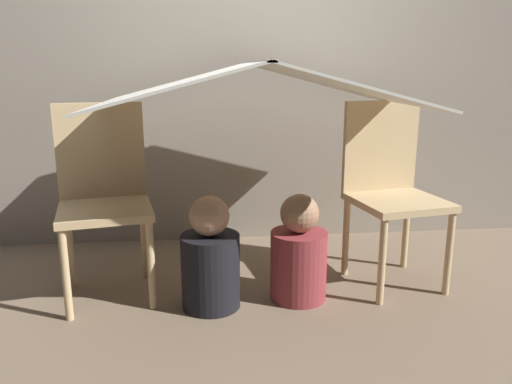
{
  "coord_description": "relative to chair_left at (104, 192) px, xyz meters",
  "views": [
    {
      "loc": [
        -0.26,
        -2.22,
        1.13
      ],
      "look_at": [
        0.0,
        0.18,
        0.53
      ],
      "focal_mm": 35.0,
      "sensor_mm": 36.0,
      "label": 1
    }
  ],
  "objects": [
    {
      "name": "chair_left",
      "position": [
        0.0,
        0.0,
        0.0
      ],
      "size": [
        0.51,
        0.51,
        0.96
      ],
      "rotation": [
        0.0,
        0.0,
        0.2
      ],
      "color": "#D1B27F",
      "rests_on": "ground_plane"
    },
    {
      "name": "chair_right",
      "position": [
        1.48,
        0.0,
        0.0
      ],
      "size": [
        0.51,
        0.51,
        0.96
      ],
      "rotation": [
        0.0,
        0.0,
        0.19
      ],
      "color": "#D1B27F",
      "rests_on": "ground_plane"
    },
    {
      "name": "wall_back",
      "position": [
        0.76,
        0.78,
        0.72
      ],
      "size": [
        7.0,
        0.05,
        2.5
      ],
      "color": "gray",
      "rests_on": "ground_plane"
    },
    {
      "name": "person_front",
      "position": [
        0.52,
        -0.24,
        -0.3
      ],
      "size": [
        0.28,
        0.28,
        0.55
      ],
      "color": "black",
      "rests_on": "ground_plane"
    },
    {
      "name": "ground_plane",
      "position": [
        0.76,
        -0.26,
        -0.53
      ],
      "size": [
        8.8,
        8.8,
        0.0
      ],
      "primitive_type": "plane",
      "color": "#7A6651"
    },
    {
      "name": "sheet_canopy",
      "position": [
        0.76,
        -0.08,
        0.53
      ],
      "size": [
        1.48,
        1.13,
        0.2
      ],
      "color": "silver"
    },
    {
      "name": "person_second",
      "position": [
        0.96,
        -0.19,
        -0.3
      ],
      "size": [
        0.28,
        0.28,
        0.54
      ],
      "color": "maroon",
      "rests_on": "ground_plane"
    }
  ]
}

